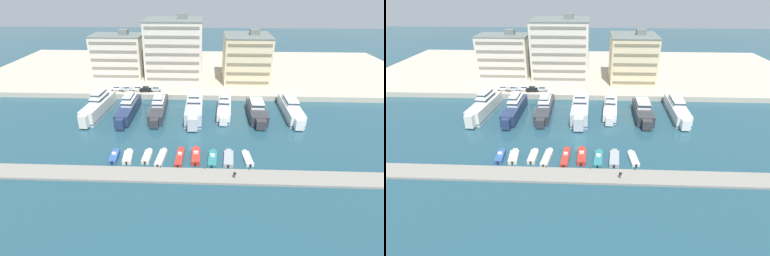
# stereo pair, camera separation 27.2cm
# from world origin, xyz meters

# --- Properties ---
(ground_plane) EXTENTS (400.00, 400.00, 0.00)m
(ground_plane) POSITION_xyz_m (0.00, 0.00, 0.00)
(ground_plane) COLOR #234C5B
(quay_promenade) EXTENTS (180.00, 70.00, 1.79)m
(quay_promenade) POSITION_xyz_m (0.00, 63.66, 0.89)
(quay_promenade) COLOR #BCB29E
(quay_promenade) RESTS_ON ground
(pier_dock) EXTENTS (120.00, 5.24, 0.52)m
(pier_dock) POSITION_xyz_m (0.00, -16.38, 0.26)
(pier_dock) COLOR gray
(pier_dock) RESTS_ON ground
(yacht_ivory_far_left) EXTENTS (5.92, 21.58, 8.75)m
(yacht_ivory_far_left) POSITION_xyz_m (-29.82, 15.21, 2.67)
(yacht_ivory_far_left) COLOR silver
(yacht_ivory_far_left) RESTS_ON ground
(yacht_navy_left) EXTENTS (4.20, 21.28, 8.03)m
(yacht_navy_left) POSITION_xyz_m (-20.45, 14.89, 2.31)
(yacht_navy_left) COLOR navy
(yacht_navy_left) RESTS_ON ground
(yacht_charcoal_mid_left) EXTENTS (4.88, 21.89, 7.23)m
(yacht_charcoal_mid_left) POSITION_xyz_m (-11.48, 16.79, 1.97)
(yacht_charcoal_mid_left) COLOR #333338
(yacht_charcoal_mid_left) RESTS_ON ground
(yacht_silver_center_left) EXTENTS (5.08, 20.79, 9.01)m
(yacht_silver_center_left) POSITION_xyz_m (-0.31, 14.68, 2.72)
(yacht_silver_center_left) COLOR silver
(yacht_silver_center_left) RESTS_ON ground
(yacht_white_center) EXTENTS (5.19, 18.66, 7.78)m
(yacht_white_center) POSITION_xyz_m (8.94, 17.49, 2.14)
(yacht_white_center) COLOR white
(yacht_white_center) RESTS_ON ground
(yacht_charcoal_center_right) EXTENTS (5.11, 18.80, 6.58)m
(yacht_charcoal_center_right) POSITION_xyz_m (18.67, 15.40, 1.91)
(yacht_charcoal_center_right) COLOR #333338
(yacht_charcoal_center_right) RESTS_ON ground
(yacht_white_mid_right) EXTENTS (4.82, 22.84, 6.78)m
(yacht_white_mid_right) POSITION_xyz_m (29.39, 17.48, 2.05)
(yacht_white_mid_right) COLOR white
(yacht_white_mid_right) RESTS_ON ground
(motorboat_blue_far_left) EXTENTS (2.15, 6.29, 1.50)m
(motorboat_blue_far_left) POSITION_xyz_m (-18.14, -9.82, 0.55)
(motorboat_blue_far_left) COLOR #33569E
(motorboat_blue_far_left) RESTS_ON ground
(motorboat_cream_left) EXTENTS (2.55, 6.20, 1.41)m
(motorboat_cream_left) POSITION_xyz_m (-14.94, -9.75, 0.51)
(motorboat_cream_left) COLOR beige
(motorboat_cream_left) RESTS_ON ground
(motorboat_cream_mid_left) EXTENTS (1.88, 6.30, 1.29)m
(motorboat_cream_mid_left) POSITION_xyz_m (-10.44, -9.37, 0.48)
(motorboat_cream_mid_left) COLOR beige
(motorboat_cream_mid_left) RESTS_ON ground
(motorboat_cream_center_left) EXTENTS (2.26, 7.81, 1.43)m
(motorboat_cream_center_left) POSITION_xyz_m (-7.12, -9.79, 0.49)
(motorboat_cream_center_left) COLOR beige
(motorboat_cream_center_left) RESTS_ON ground
(motorboat_red_center) EXTENTS (1.87, 8.50, 1.38)m
(motorboat_red_center) POSITION_xyz_m (-2.81, -9.17, 0.43)
(motorboat_red_center) COLOR red
(motorboat_red_center) RESTS_ON ground
(motorboat_red_center_right) EXTENTS (2.02, 7.60, 1.64)m
(motorboat_red_center_right) POSITION_xyz_m (0.96, -8.82, 0.57)
(motorboat_red_center_right) COLOR red
(motorboat_red_center_right) RESTS_ON ground
(motorboat_teal_mid_right) EXTENTS (2.38, 7.67, 1.38)m
(motorboat_teal_mid_right) POSITION_xyz_m (4.87, -9.48, 0.42)
(motorboat_teal_mid_right) COLOR teal
(motorboat_teal_mid_right) RESTS_ON ground
(motorboat_grey_right) EXTENTS (2.67, 7.44, 0.94)m
(motorboat_grey_right) POSITION_xyz_m (8.58, -9.40, 0.47)
(motorboat_grey_right) COLOR #9EA3A8
(motorboat_grey_right) RESTS_ON ground
(motorboat_white_far_right) EXTENTS (2.25, 6.81, 1.18)m
(motorboat_white_far_right) POSITION_xyz_m (13.00, -9.04, 0.39)
(motorboat_white_far_right) COLOR white
(motorboat_white_far_right) RESTS_ON ground
(car_white_far_left) EXTENTS (4.19, 2.11, 1.80)m
(car_white_far_left) POSITION_xyz_m (-28.73, 32.24, 2.76)
(car_white_far_left) COLOR white
(car_white_far_left) RESTS_ON quay_promenade
(car_silver_left) EXTENTS (4.17, 2.05, 1.80)m
(car_silver_left) POSITION_xyz_m (-25.01, 31.99, 2.76)
(car_silver_left) COLOR #B7BCC1
(car_silver_left) RESTS_ON quay_promenade
(car_white_mid_left) EXTENTS (4.21, 2.14, 1.80)m
(car_white_mid_left) POSITION_xyz_m (-21.24, 32.41, 2.76)
(car_white_mid_left) COLOR white
(car_white_mid_left) RESTS_ON quay_promenade
(car_black_center_left) EXTENTS (4.24, 2.22, 1.80)m
(car_black_center_left) POSITION_xyz_m (-18.18, 31.73, 2.76)
(car_black_center_left) COLOR black
(car_black_center_left) RESTS_ON quay_promenade
(car_silver_center) EXTENTS (4.17, 2.06, 1.80)m
(car_silver_center) POSITION_xyz_m (-14.70, 32.25, 2.76)
(car_silver_center) COLOR #B7BCC1
(car_silver_center) RESTS_ON quay_promenade
(apartment_block_far_left) EXTENTS (20.03, 12.66, 18.42)m
(apartment_block_far_left) POSITION_xyz_m (-32.24, 50.85, 10.06)
(apartment_block_far_left) COLOR silver
(apartment_block_far_left) RESTS_ON quay_promenade
(apartment_block_left) EXTENTS (22.18, 17.96, 24.41)m
(apartment_block_left) POSITION_xyz_m (-9.41, 50.69, 13.03)
(apartment_block_left) COLOR silver
(apartment_block_left) RESTS_ON quay_promenade
(apartment_block_mid_left) EXTENTS (17.31, 18.05, 19.37)m
(apartment_block_mid_left) POSITION_xyz_m (18.50, 47.22, 10.52)
(apartment_block_mid_left) COLOR beige
(apartment_block_mid_left) RESTS_ON quay_promenade
(pedestrian_near_edge) EXTENTS (0.63, 0.32, 1.66)m
(pedestrian_near_edge) POSITION_xyz_m (9.30, -17.11, 1.50)
(pedestrian_near_edge) COLOR #4C515B
(pedestrian_near_edge) RESTS_ON pier_dock
(bollard_west) EXTENTS (0.20, 0.20, 0.61)m
(bollard_west) POSITION_xyz_m (-6.68, -14.01, 0.84)
(bollard_west) COLOR #2D2D33
(bollard_west) RESTS_ON pier_dock
(bollard_west_mid) EXTENTS (0.20, 0.20, 0.61)m
(bollard_west_mid) POSITION_xyz_m (3.02, -14.01, 0.84)
(bollard_west_mid) COLOR #2D2D33
(bollard_west_mid) RESTS_ON pier_dock
(bollard_east_mid) EXTENTS (0.20, 0.20, 0.61)m
(bollard_east_mid) POSITION_xyz_m (12.72, -14.01, 0.84)
(bollard_east_mid) COLOR #2D2D33
(bollard_east_mid) RESTS_ON pier_dock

